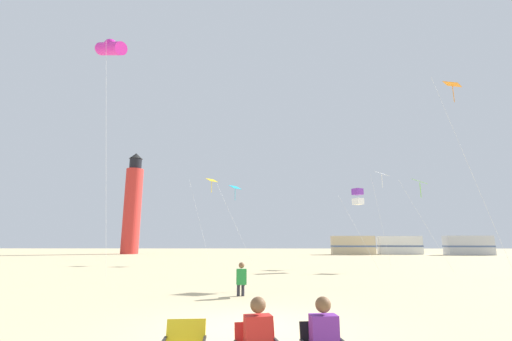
# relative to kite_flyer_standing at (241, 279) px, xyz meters

# --- Properties ---
(ground) EXTENTS (200.00, 200.00, 0.00)m
(ground) POSITION_rel_kite_flyer_standing_xyz_m (0.46, -4.32, -0.61)
(ground) COLOR #D3BC8C
(kite_flyer_standing) EXTENTS (0.38, 0.53, 1.16)m
(kite_flyer_standing) POSITION_rel_kite_flyer_standing_xyz_m (0.00, 0.00, 0.00)
(kite_flyer_standing) COLOR #238438
(kite_flyer_standing) RESTS_ON ground
(kite_diamond_white) EXTENTS (1.50, 1.50, 7.66)m
(kite_diamond_white) POSITION_rel_kite_flyer_standing_xyz_m (10.56, 16.06, 6.57)
(kite_diamond_white) COLOR silver
(kite_diamond_white) RESTS_ON ground
(kite_diamond_orange) EXTENTS (2.78, 2.38, 11.72)m
(kite_diamond_orange) POSITION_rel_kite_flyer_standing_xyz_m (12.55, 7.79, 10.35)
(kite_diamond_orange) COLOR silver
(kite_diamond_orange) RESTS_ON ground
(kite_box_violet) EXTENTS (2.25, 1.95, 5.61)m
(kite_box_violet) POSITION_rel_kite_flyer_standing_xyz_m (7.48, 12.27, 4.42)
(kite_box_violet) COLOR silver
(kite_box_violet) RESTS_ON ground
(kite_diamond_lime) EXTENTS (2.62, 2.44, 6.41)m
(kite_diamond_lime) POSITION_rel_kite_flyer_standing_xyz_m (12.14, 12.67, 5.37)
(kite_diamond_lime) COLOR silver
(kite_diamond_lime) RESTS_ON ground
(kite_diamond_gold) EXTENTS (2.70, 2.70, 7.84)m
(kite_diamond_gold) POSITION_rel_kite_flyer_standing_xyz_m (-4.24, 19.82, 6.73)
(kite_diamond_gold) COLOR silver
(kite_diamond_gold) RESTS_ON ground
(kite_tube_magenta) EXTENTS (2.40, 2.07, 12.93)m
(kite_tube_magenta) POSITION_rel_kite_flyer_standing_xyz_m (-7.53, 4.48, 11.61)
(kite_tube_magenta) COLOR silver
(kite_tube_magenta) RESTS_ON ground
(kite_diamond_cyan) EXTENTS (3.17, 2.34, 6.99)m
(kite_diamond_cyan) POSITION_rel_kite_flyer_standing_xyz_m (-1.85, 18.78, 5.92)
(kite_diamond_cyan) COLOR silver
(kite_diamond_cyan) RESTS_ON ground
(lighthouse_distant) EXTENTS (2.80, 2.80, 16.80)m
(lighthouse_distant) POSITION_rel_kite_flyer_standing_xyz_m (-21.10, 44.56, 7.22)
(lighthouse_distant) COLOR red
(lighthouse_distant) RESTS_ON ground
(rv_van_tan) EXTENTS (6.59, 2.78, 2.80)m
(rv_van_tan) POSITION_rel_kite_flyer_standing_xyz_m (14.33, 42.19, 0.78)
(rv_van_tan) COLOR #C6B28C
(rv_van_tan) RESTS_ON ground
(rv_van_white) EXTENTS (6.62, 2.88, 2.80)m
(rv_van_white) POSITION_rel_kite_flyer_standing_xyz_m (21.98, 43.64, 0.78)
(rv_van_white) COLOR white
(rv_van_white) RESTS_ON ground
(rv_van_silver) EXTENTS (6.58, 2.77, 2.80)m
(rv_van_silver) POSITION_rel_kite_flyer_standing_xyz_m (30.91, 40.63, 0.78)
(rv_van_silver) COLOR #B7BABF
(rv_van_silver) RESTS_ON ground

